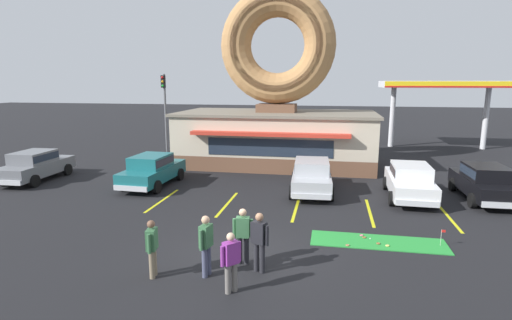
# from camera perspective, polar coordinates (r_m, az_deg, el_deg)

# --- Properties ---
(ground_plane) EXTENTS (160.00, 160.00, 0.00)m
(ground_plane) POSITION_cam_1_polar(r_m,az_deg,el_deg) (12.55, -1.95, -13.48)
(ground_plane) COLOR black
(donut_shop_building) EXTENTS (12.30, 6.75, 10.96)m
(donut_shop_building) POSITION_cam_1_polar(r_m,az_deg,el_deg) (25.35, 2.98, 7.73)
(donut_shop_building) COLOR brown
(donut_shop_building) RESTS_ON ground
(putting_mat) EXTENTS (4.38, 1.30, 0.03)m
(putting_mat) POSITION_cam_1_polar(r_m,az_deg,el_deg) (14.06, 17.02, -11.14)
(putting_mat) COLOR green
(putting_mat) RESTS_ON ground
(mini_donut_near_left) EXTENTS (0.13, 0.13, 0.04)m
(mini_donut_near_left) POSITION_cam_1_polar(r_m,az_deg,el_deg) (13.47, 12.95, -11.78)
(mini_donut_near_left) COLOR #A5724C
(mini_donut_near_left) RESTS_ON putting_mat
(mini_donut_near_right) EXTENTS (0.13, 0.13, 0.04)m
(mini_donut_near_right) POSITION_cam_1_polar(r_m,az_deg,el_deg) (14.38, 14.84, -10.36)
(mini_donut_near_right) COLOR #D8667F
(mini_donut_near_right) RESTS_ON putting_mat
(mini_donut_mid_left) EXTENTS (0.13, 0.13, 0.04)m
(mini_donut_mid_left) POSITION_cam_1_polar(r_m,az_deg,el_deg) (13.78, 18.27, -11.53)
(mini_donut_mid_left) COLOR #E5C666
(mini_donut_mid_left) RESTS_ON putting_mat
(mini_donut_mid_centre) EXTENTS (0.13, 0.13, 0.04)m
(mini_donut_mid_centre) POSITION_cam_1_polar(r_m,az_deg,el_deg) (13.85, 17.07, -11.33)
(mini_donut_mid_centre) COLOR brown
(mini_donut_mid_centre) RESTS_ON putting_mat
(mini_donut_mid_right) EXTENTS (0.13, 0.13, 0.04)m
(mini_donut_mid_right) POSITION_cam_1_polar(r_m,az_deg,el_deg) (14.23, 15.21, -10.61)
(mini_donut_mid_right) COLOR brown
(mini_donut_mid_right) RESTS_ON putting_mat
(golf_ball) EXTENTS (0.04, 0.04, 0.04)m
(golf_ball) POSITION_cam_1_polar(r_m,az_deg,el_deg) (14.18, 16.00, -10.73)
(golf_ball) COLOR white
(golf_ball) RESTS_ON putting_mat
(putting_flag_pin) EXTENTS (0.13, 0.01, 0.55)m
(putting_flag_pin) POSITION_cam_1_polar(r_m,az_deg,el_deg) (14.30, 25.10, -9.52)
(putting_flag_pin) COLOR silver
(putting_flag_pin) RESTS_ON putting_mat
(car_black) EXTENTS (2.04, 4.59, 1.60)m
(car_black) POSITION_cam_1_polar(r_m,az_deg,el_deg) (20.53, 29.85, -2.63)
(car_black) COLOR black
(car_black) RESTS_ON ground
(car_grey) EXTENTS (2.10, 4.62, 1.60)m
(car_grey) POSITION_cam_1_polar(r_m,az_deg,el_deg) (24.43, -28.99, -0.57)
(car_grey) COLOR slate
(car_grey) RESTS_ON ground
(car_silver) EXTENTS (2.15, 4.64, 1.60)m
(car_silver) POSITION_cam_1_polar(r_m,az_deg,el_deg) (19.22, 7.95, -2.09)
(car_silver) COLOR #B2B5BA
(car_silver) RESTS_ON ground
(car_teal) EXTENTS (2.10, 4.61, 1.60)m
(car_teal) POSITION_cam_1_polar(r_m,az_deg,el_deg) (20.95, -14.61, -1.25)
(car_teal) COLOR #196066
(car_teal) RESTS_ON ground
(car_white) EXTENTS (2.07, 4.61, 1.60)m
(car_white) POSITION_cam_1_polar(r_m,az_deg,el_deg) (19.33, 21.12, -2.66)
(car_white) COLOR silver
(car_white) RESTS_ON ground
(pedestrian_blue_sweater_man) EXTENTS (0.59, 0.28, 1.67)m
(pedestrian_blue_sweater_man) POSITION_cam_1_polar(r_m,az_deg,el_deg) (11.69, -1.89, -10.45)
(pedestrian_blue_sweater_man) COLOR #232328
(pedestrian_blue_sweater_man) RESTS_ON ground
(pedestrian_hooded_kid) EXTENTS (0.29, 0.59, 1.61)m
(pedestrian_hooded_kid) POSITION_cam_1_polar(r_m,az_deg,el_deg) (11.31, -14.62, -11.80)
(pedestrian_hooded_kid) COLOR #7F7056
(pedestrian_hooded_kid) RESTS_ON ground
(pedestrian_leather_jacket_man) EXTENTS (0.43, 0.46, 1.58)m
(pedestrian_leather_jacket_man) POSITION_cam_1_polar(r_m,az_deg,el_deg) (10.24, -3.59, -14.05)
(pedestrian_leather_jacket_man) COLOR slate
(pedestrian_leather_jacket_man) RESTS_ON ground
(pedestrian_clipboard_woman) EXTENTS (0.32, 0.58, 1.72)m
(pedestrian_clipboard_woman) POSITION_cam_1_polar(r_m,az_deg,el_deg) (11.07, -7.14, -11.65)
(pedestrian_clipboard_woman) COLOR #474C66
(pedestrian_clipboard_woman) RESTS_ON ground
(pedestrian_beanie_man) EXTENTS (0.55, 0.38, 1.72)m
(pedestrian_beanie_man) POSITION_cam_1_polar(r_m,az_deg,el_deg) (11.19, 0.48, -11.29)
(pedestrian_beanie_man) COLOR #232328
(pedestrian_beanie_man) RESTS_ON ground
(trash_bin) EXTENTS (0.57, 0.57, 0.97)m
(trash_bin) POSITION_cam_1_polar(r_m,az_deg,el_deg) (24.50, -13.27, -0.32)
(trash_bin) COLOR #1E662D
(trash_bin) RESTS_ON ground
(traffic_light_pole) EXTENTS (0.28, 0.47, 5.80)m
(traffic_light_pole) POSITION_cam_1_polar(r_m,az_deg,el_deg) (30.72, -12.91, 7.99)
(traffic_light_pole) COLOR #595B60
(traffic_light_pole) RESTS_ON ground
(gas_station_canopy) EXTENTS (9.00, 4.46, 5.30)m
(gas_station_canopy) POSITION_cam_1_polar(r_m,az_deg,el_deg) (34.98, 24.89, 9.49)
(gas_station_canopy) COLOR silver
(gas_station_canopy) RESTS_ON ground
(parking_stripe_far_left) EXTENTS (0.12, 3.60, 0.01)m
(parking_stripe_far_left) POSITION_cam_1_polar(r_m,az_deg,el_deg) (18.47, -13.21, -5.61)
(parking_stripe_far_left) COLOR yellow
(parking_stripe_far_left) RESTS_ON ground
(parking_stripe_left) EXTENTS (0.12, 3.60, 0.01)m
(parking_stripe_left) POSITION_cam_1_polar(r_m,az_deg,el_deg) (17.50, -4.13, -6.28)
(parking_stripe_left) COLOR yellow
(parking_stripe_left) RESTS_ON ground
(parking_stripe_mid_left) EXTENTS (0.12, 3.60, 0.01)m
(parking_stripe_mid_left) POSITION_cam_1_polar(r_m,az_deg,el_deg) (17.01, 5.76, -6.83)
(parking_stripe_mid_left) COLOR yellow
(parking_stripe_mid_left) RESTS_ON ground
(parking_stripe_centre) EXTENTS (0.12, 3.60, 0.01)m
(parking_stripe_centre) POSITION_cam_1_polar(r_m,az_deg,el_deg) (17.03, 15.94, -7.18)
(parking_stripe_centre) COLOR yellow
(parking_stripe_centre) RESTS_ON ground
(parking_stripe_mid_right) EXTENTS (0.12, 3.60, 0.01)m
(parking_stripe_mid_right) POSITION_cam_1_polar(r_m,az_deg,el_deg) (17.58, 25.80, -7.31)
(parking_stripe_mid_right) COLOR yellow
(parking_stripe_mid_right) RESTS_ON ground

